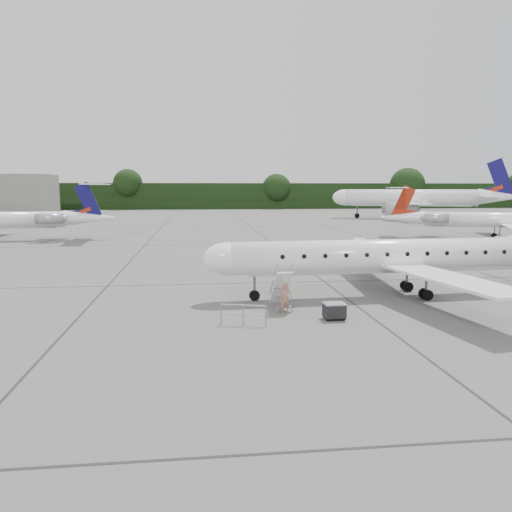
{
  "coord_description": "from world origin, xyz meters",
  "views": [
    {
      "loc": [
        -12.09,
        -26.54,
        6.62
      ],
      "look_at": [
        -8.48,
        4.67,
        2.3
      ],
      "focal_mm": 35.0,
      "sensor_mm": 36.0,
      "label": 1
    }
  ],
  "objects": [
    {
      "name": "baggage_cart",
      "position": [
        -5.34,
        -2.59,
        0.45
      ],
      "size": [
        1.07,
        0.87,
        0.91
      ],
      "primitive_type": null,
      "rotation": [
        0.0,
        0.0,
        0.02
      ],
      "color": "black",
      "rests_on": "ground"
    },
    {
      "name": "airstair",
      "position": [
        -7.65,
        0.02,
        1.1
      ],
      "size": [
        0.94,
        2.18,
        2.19
      ],
      "primitive_type": null,
      "rotation": [
        0.0,
        0.0,
        0.04
      ],
      "color": "white",
      "rests_on": "ground"
    },
    {
      "name": "treeline",
      "position": [
        0.0,
        130.0,
        4.0
      ],
      "size": [
        260.0,
        4.0,
        8.0
      ],
      "primitive_type": "cube",
      "color": "black",
      "rests_on": "ground"
    },
    {
      "name": "bg_narrowbody",
      "position": [
        32.58,
        75.38,
        6.21
      ],
      "size": [
        40.68,
        34.51,
        12.43
      ],
      "primitive_type": null,
      "rotation": [
        0.0,
        0.0,
        -0.32
      ],
      "color": "white",
      "rests_on": "ground"
    },
    {
      "name": "safety_railing",
      "position": [
        -10.01,
        -3.15,
        0.5
      ],
      "size": [
        2.15,
        0.64,
        1.0
      ],
      "primitive_type": null,
      "rotation": [
        0.0,
        0.0,
        -0.26
      ],
      "color": "gray",
      "rests_on": "ground"
    },
    {
      "name": "bg_regional_right",
      "position": [
        27.6,
        34.08,
        3.4
      ],
      "size": [
        30.35,
        25.61,
        6.8
      ],
      "primitive_type": null,
      "rotation": [
        0.0,
        0.0,
        2.84
      ],
      "color": "white",
      "rests_on": "ground"
    },
    {
      "name": "main_regional_jet",
      "position": [
        0.3,
        2.47,
        3.5
      ],
      "size": [
        28.12,
        20.82,
        7.0
      ],
      "primitive_type": null,
      "rotation": [
        0.0,
        0.0,
        0.04
      ],
      "color": "white",
      "rests_on": "ground"
    },
    {
      "name": "passenger",
      "position": [
        -7.59,
        -1.2,
        0.82
      ],
      "size": [
        0.66,
        0.5,
        1.64
      ],
      "primitive_type": "imported",
      "rotation": [
        0.0,
        0.0,
        0.2
      ],
      "color": "#996753",
      "rests_on": "ground"
    },
    {
      "name": "ground",
      "position": [
        0.0,
        0.0,
        0.0
      ],
      "size": [
        320.0,
        320.0,
        0.0
      ],
      "primitive_type": "plane",
      "color": "#60605D",
      "rests_on": "ground"
    }
  ]
}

